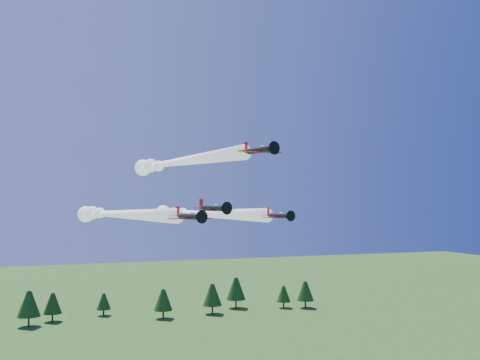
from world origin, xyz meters
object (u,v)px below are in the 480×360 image
object	(u,v)px
plane_slot	(213,208)
plane_right	(199,213)
plane_left	(116,214)
plane_lead	(176,162)

from	to	relation	value
plane_slot	plane_right	bearing A→B (deg)	64.20
plane_right	plane_left	bearing A→B (deg)	-176.97
plane_lead	plane_left	distance (m)	16.58
plane_lead	plane_left	size ratio (longest dim) A/B	0.96
plane_lead	plane_right	xyz separation A→B (m)	(7.87, 11.98, -10.43)
plane_right	plane_slot	bearing A→B (deg)	-111.04
plane_lead	plane_right	world-z (taller)	plane_lead
plane_left	plane_right	distance (m)	19.53
plane_left	plane_right	xyz separation A→B (m)	(18.84, 5.14, -0.04)
plane_right	plane_lead	bearing A→B (deg)	-135.53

